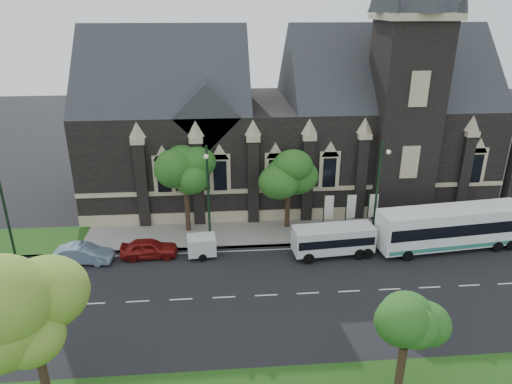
{
  "coord_description": "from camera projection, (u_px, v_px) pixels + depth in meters",
  "views": [
    {
      "loc": [
        -3.0,
        -27.62,
        19.27
      ],
      "look_at": [
        -0.23,
        6.0,
        5.49
      ],
      "focal_mm": 32.64,
      "sensor_mm": 36.0,
      "label": 1
    }
  ],
  "objects": [
    {
      "name": "box_trailer",
      "position": [
        202.0,
        245.0,
        37.74
      ],
      "size": [
        3.35,
        1.98,
        1.75
      ],
      "rotation": [
        0.0,
        0.0,
        0.1
      ],
      "color": "silver",
      "rests_on": "ground"
    },
    {
      "name": "tree_walk_left",
      "position": [
        188.0,
        171.0,
        40.27
      ],
      "size": [
        3.91,
        3.91,
        7.64
      ],
      "color": "black",
      "rests_on": "ground"
    },
    {
      "name": "banner_flag_left",
      "position": [
        327.0,
        210.0,
        40.88
      ],
      "size": [
        0.9,
        0.1,
        4.0
      ],
      "color": "black",
      "rests_on": "ground"
    },
    {
      "name": "street_lamp_far",
      "position": [
        1.0,
        199.0,
        36.09
      ],
      "size": [
        0.36,
        1.88,
        9.0
      ],
      "color": "black",
      "rests_on": "ground"
    },
    {
      "name": "ground",
      "position": [
        266.0,
        295.0,
        33.0
      ],
      "size": [
        160.0,
        160.0,
        0.0
      ],
      "primitive_type": "plane",
      "color": "black",
      "rests_on": "ground"
    },
    {
      "name": "street_lamp_mid",
      "position": [
        208.0,
        193.0,
        37.31
      ],
      "size": [
        0.36,
        1.88,
        9.0
      ],
      "color": "black",
      "rests_on": "ground"
    },
    {
      "name": "tree_park_near",
      "position": [
        35.0,
        301.0,
        21.59
      ],
      "size": [
        4.42,
        4.42,
        8.56
      ],
      "color": "black",
      "rests_on": "ground"
    },
    {
      "name": "car_far_red",
      "position": [
        149.0,
        248.0,
        37.72
      ],
      "size": [
        4.61,
        1.93,
        1.56
      ],
      "primitive_type": "imported",
      "rotation": [
        0.0,
        0.0,
        1.59
      ],
      "color": "maroon",
      "rests_on": "ground"
    },
    {
      "name": "museum",
      "position": [
        298.0,
        119.0,
        47.63
      ],
      "size": [
        40.0,
        17.7,
        29.9
      ],
      "color": "black",
      "rests_on": "ground"
    },
    {
      "name": "banner_flag_right",
      "position": [
        371.0,
        208.0,
        41.19
      ],
      "size": [
        0.9,
        0.1,
        4.0
      ],
      "color": "black",
      "rests_on": "ground"
    },
    {
      "name": "tree_park_east",
      "position": [
        409.0,
        320.0,
        23.12
      ],
      "size": [
        3.4,
        3.4,
        6.28
      ],
      "color": "black",
      "rests_on": "ground"
    },
    {
      "name": "banner_flag_center",
      "position": [
        349.0,
        209.0,
        41.03
      ],
      "size": [
        0.9,
        0.1,
        4.0
      ],
      "color": "black",
      "rests_on": "ground"
    },
    {
      "name": "street_lamp_near",
      "position": [
        378.0,
        187.0,
        38.37
      ],
      "size": [
        0.36,
        1.88,
        9.0
      ],
      "color": "black",
      "rests_on": "ground"
    },
    {
      "name": "tour_coach",
      "position": [
        451.0,
        227.0,
        38.61
      ],
      "size": [
        12.65,
        3.95,
        3.63
      ],
      "rotation": [
        0.0,
        0.0,
        0.11
      ],
      "color": "white",
      "rests_on": "ground"
    },
    {
      "name": "sedan",
      "position": [
        84.0,
        254.0,
        36.98
      ],
      "size": [
        4.71,
        2.15,
        1.5
      ],
      "primitive_type": "imported",
      "rotation": [
        0.0,
        0.0,
        1.44
      ],
      "color": "#7B93B1",
      "rests_on": "ground"
    },
    {
      "name": "sidewalk",
      "position": [
        255.0,
        233.0,
        41.74
      ],
      "size": [
        80.0,
        5.0,
        0.15
      ],
      "primitive_type": "cube",
      "color": "gray",
      "rests_on": "ground"
    },
    {
      "name": "tree_walk_right",
      "position": [
        291.0,
        167.0,
        40.93
      ],
      "size": [
        4.08,
        4.08,
        7.8
      ],
      "color": "black",
      "rests_on": "ground"
    },
    {
      "name": "shuttle_bus",
      "position": [
        333.0,
        239.0,
        37.74
      ],
      "size": [
        6.69,
        2.8,
        2.52
      ],
      "rotation": [
        0.0,
        0.0,
        0.08
      ],
      "color": "silver",
      "rests_on": "ground"
    }
  ]
}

